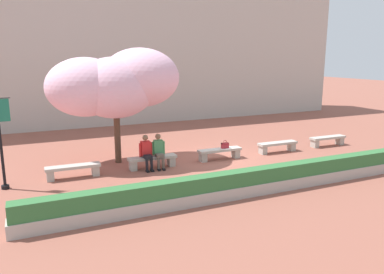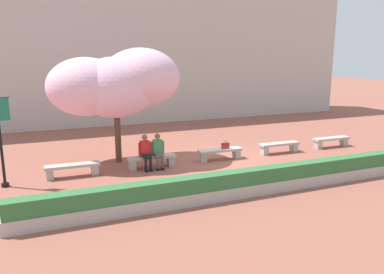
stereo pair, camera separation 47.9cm
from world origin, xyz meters
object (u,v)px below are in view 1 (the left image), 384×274
Objects in this scene: stone_bench_center at (220,152)px; handbag at (225,145)px; person_seated_right at (159,150)px; stone_bench_near_east at (277,145)px; cherry_tree_main at (116,84)px; stone_bench_east_end at (328,140)px; person_seated_left at (146,151)px; stone_bench_near_west at (152,160)px; stone_bench_west_end at (73,169)px.

handbag is (0.24, -0.00, 0.27)m from stone_bench_center.
handbag is at bearing 1.00° from person_seated_right.
person_seated_right reaches higher than stone_bench_near_east.
stone_bench_near_east is 7.36m from cherry_tree_main.
stone_bench_east_end is 8.86m from person_seated_left.
person_seated_left is at bearing -179.13° from handbag.
person_seated_left reaches higher than stone_bench_near_east.
stone_bench_near_west is 1.43× the size of person_seated_right.
stone_bench_center is at bearing 180.00° from stone_bench_east_end.
person_seated_right is at bearing -179.00° from handbag.
stone_bench_west_end and stone_bench_near_west have the same top height.
stone_bench_near_west is (2.87, 0.00, 0.00)m from stone_bench_west_end.
stone_bench_center is at bearing 0.00° from stone_bench_near_west.
stone_bench_west_end is at bearing 180.00° from stone_bench_east_end.
person_seated_right reaches higher than stone_bench_east_end.
person_seated_left and person_seated_right have the same top height.
stone_bench_near_east is 2.64m from handbag.
stone_bench_east_end is at bearing 0.00° from stone_bench_near_west.
stone_bench_center is at bearing 0.00° from stone_bench_west_end.
stone_bench_near_east is 0.36× the size of cherry_tree_main.
cherry_tree_main reaches higher than stone_bench_near_east.
handbag is at bearing -0.70° from stone_bench_center.
stone_bench_near_west and stone_bench_near_east have the same top height.
stone_bench_near_east is 1.43× the size of person_seated_right.
stone_bench_near_west is 8.61m from stone_bench_east_end.
stone_bench_near_west is 0.36× the size of cherry_tree_main.
cherry_tree_main is at bearing 36.41° from stone_bench_west_end.
stone_bench_west_end is 5.74m from stone_bench_center.
stone_bench_near_east is 1.43× the size of person_seated_left.
handbag reaches higher than stone_bench_near_east.
person_seated_left is at bearing -167.73° from stone_bench_near_west.
person_seated_right reaches higher than handbag.
stone_bench_near_west is at bearing 0.00° from stone_bench_west_end.
stone_bench_west_end is 2.65m from person_seated_left.
stone_bench_near_west is 1.00× the size of stone_bench_east_end.
stone_bench_near_west is at bearing 180.00° from stone_bench_east_end.
person_seated_left is 3.36m from handbag.
stone_bench_center is 1.00× the size of stone_bench_near_east.
person_seated_left is (-8.85, -0.05, 0.39)m from stone_bench_east_end.
stone_bench_east_end is (11.47, 0.00, 0.00)m from stone_bench_west_end.
stone_bench_center and stone_bench_near_east have the same top height.
stone_bench_west_end is 3.13m from person_seated_right.
stone_bench_center is 0.36× the size of cherry_tree_main.
stone_bench_east_end is 1.43× the size of person_seated_left.
person_seated_right is 0.25× the size of cherry_tree_main.
stone_bench_west_end is 1.00× the size of stone_bench_east_end.
person_seated_left is at bearing -65.42° from cherry_tree_main.
stone_bench_center is at bearing 1.16° from person_seated_right.
person_seated_right reaches higher than stone_bench_near_west.
stone_bench_west_end is 1.00× the size of stone_bench_near_west.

